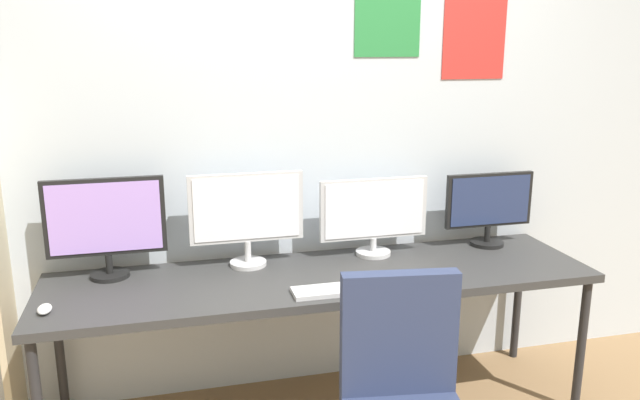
# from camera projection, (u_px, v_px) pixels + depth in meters

# --- Properties ---
(wall_back) EXTENTS (4.99, 0.11, 2.60)m
(wall_back) POSITION_uv_depth(u_px,v_px,m) (303.00, 143.00, 3.25)
(wall_back) COLOR silver
(wall_back) RESTS_ON ground_plane
(desk) EXTENTS (2.59, 0.68, 0.74)m
(desk) POSITION_uv_depth(u_px,v_px,m) (323.00, 283.00, 3.00)
(desk) COLOR #333333
(desk) RESTS_ON ground_plane
(monitor_far_left) EXTENTS (0.54, 0.18, 0.47)m
(monitor_far_left) POSITION_uv_depth(u_px,v_px,m) (106.00, 223.00, 2.89)
(monitor_far_left) COLOR black
(monitor_far_left) RESTS_ON desk
(monitor_center_left) EXTENTS (0.55, 0.18, 0.46)m
(monitor_center_left) POSITION_uv_depth(u_px,v_px,m) (247.00, 213.00, 3.05)
(monitor_center_left) COLOR silver
(monitor_center_left) RESTS_ON desk
(monitor_center_right) EXTENTS (0.56, 0.18, 0.40)m
(monitor_center_right) POSITION_uv_depth(u_px,v_px,m) (374.00, 213.00, 3.22)
(monitor_center_right) COLOR silver
(monitor_center_right) RESTS_ON desk
(monitor_far_right) EXTENTS (0.49, 0.18, 0.39)m
(monitor_far_right) POSITION_uv_depth(u_px,v_px,m) (489.00, 205.00, 3.37)
(monitor_far_right) COLOR black
(monitor_far_right) RESTS_ON desk
(keyboard_main) EXTENTS (0.38, 0.13, 0.02)m
(keyboard_main) POSITION_uv_depth(u_px,v_px,m) (336.00, 290.00, 2.77)
(keyboard_main) COLOR silver
(keyboard_main) RESTS_ON desk
(computer_mouse) EXTENTS (0.06, 0.10, 0.03)m
(computer_mouse) POSITION_uv_depth(u_px,v_px,m) (45.00, 309.00, 2.56)
(computer_mouse) COLOR silver
(computer_mouse) RESTS_ON desk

